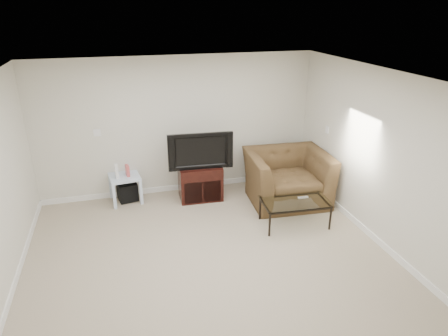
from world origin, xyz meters
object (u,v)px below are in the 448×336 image
object	(u,v)px
side_table	(126,188)
recliner	(288,169)
tv_stand	(200,182)
subwoofer	(127,191)
television	(200,149)
coffee_table	(294,213)

from	to	relation	value
side_table	recliner	xyz separation A→B (m)	(2.78, -0.74, 0.36)
tv_stand	subwoofer	size ratio (longest dim) A/B	2.32
tv_stand	side_table	bearing A→B (deg)	172.83
subwoofer	side_table	bearing A→B (deg)	-139.44
side_table	subwoofer	xyz separation A→B (m)	(0.03, 0.02, -0.07)
side_table	recliner	size ratio (longest dim) A/B	0.37
tv_stand	side_table	distance (m)	1.34
television	coffee_table	distance (m)	1.95
tv_stand	coffee_table	distance (m)	1.83
subwoofer	television	bearing A→B (deg)	-12.51
television	subwoofer	bearing A→B (deg)	171.55
tv_stand	side_table	xyz separation A→B (m)	(-1.32, 0.23, -0.07)
tv_stand	recliner	distance (m)	1.58
recliner	coffee_table	size ratio (longest dim) A/B	1.30
coffee_table	subwoofer	bearing A→B (deg)	147.86
side_table	television	bearing A→B (deg)	-11.25
television	coffee_table	world-z (taller)	television
subwoofer	recliner	xyz separation A→B (m)	(2.76, -0.76, 0.43)
tv_stand	subwoofer	bearing A→B (deg)	171.58
side_table	subwoofer	distance (m)	0.08
side_table	subwoofer	size ratio (longest dim) A/B	1.57
tv_stand	television	world-z (taller)	television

